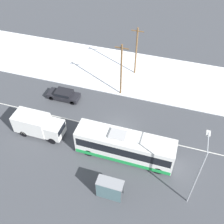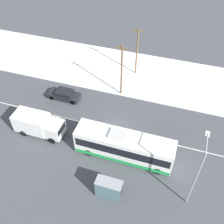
% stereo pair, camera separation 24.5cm
% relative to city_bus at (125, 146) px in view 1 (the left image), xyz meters
% --- Properties ---
extents(ground_plane, '(120.00, 120.00, 0.00)m').
position_rel_city_bus_xyz_m(ground_plane, '(-1.78, 3.39, -1.73)').
color(ground_plane, '#424449').
extents(snow_lot, '(80.00, 11.44, 0.12)m').
position_rel_city_bus_xyz_m(snow_lot, '(-1.78, 15.68, -1.67)').
color(snow_lot, white).
rests_on(snow_lot, ground_plane).
extents(lane_marking_center, '(60.00, 0.12, 0.00)m').
position_rel_city_bus_xyz_m(lane_marking_center, '(-1.78, 3.39, -1.73)').
color(lane_marking_center, silver).
rests_on(lane_marking_center, ground_plane).
extents(city_bus, '(10.95, 2.57, 3.54)m').
position_rel_city_bus_xyz_m(city_bus, '(0.00, 0.00, 0.00)').
color(city_bus, white).
rests_on(city_bus, ground_plane).
extents(box_truck, '(6.04, 2.30, 2.80)m').
position_rel_city_bus_xyz_m(box_truck, '(-10.88, 0.21, -0.18)').
color(box_truck, silver).
rests_on(box_truck, ground_plane).
extents(sedan_car, '(4.49, 1.80, 1.36)m').
position_rel_city_bus_xyz_m(sedan_car, '(-10.69, 6.97, -0.98)').
color(sedan_car, black).
rests_on(sedan_car, ground_plane).
extents(pedestrian_at_stop, '(0.59, 0.26, 1.64)m').
position_rel_city_bus_xyz_m(pedestrian_at_stop, '(-0.38, -4.25, -0.72)').
color(pedestrian_at_stop, '#23232D').
rests_on(pedestrian_at_stop, ground_plane).
extents(bus_shelter, '(2.63, 1.20, 2.40)m').
position_rel_city_bus_xyz_m(bus_shelter, '(-0.08, -5.37, -0.06)').
color(bus_shelter, gray).
rests_on(bus_shelter, ground_plane).
extents(streetlamp, '(0.36, 2.62, 8.09)m').
position_rel_city_bus_xyz_m(streetlamp, '(7.47, -2.99, 3.33)').
color(streetlamp, '#9EA3A8').
rests_on(streetlamp, ground_plane).
extents(utility_pole_roadside, '(1.80, 0.24, 7.97)m').
position_rel_city_bus_xyz_m(utility_pole_roadside, '(-3.40, 10.38, 2.45)').
color(utility_pole_roadside, brown).
rests_on(utility_pole_roadside, ground_plane).
extents(utility_pole_snowlot, '(1.80, 0.24, 7.69)m').
position_rel_city_bus_xyz_m(utility_pole_snowlot, '(-2.64, 15.78, 2.30)').
color(utility_pole_snowlot, brown).
rests_on(utility_pole_snowlot, ground_plane).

